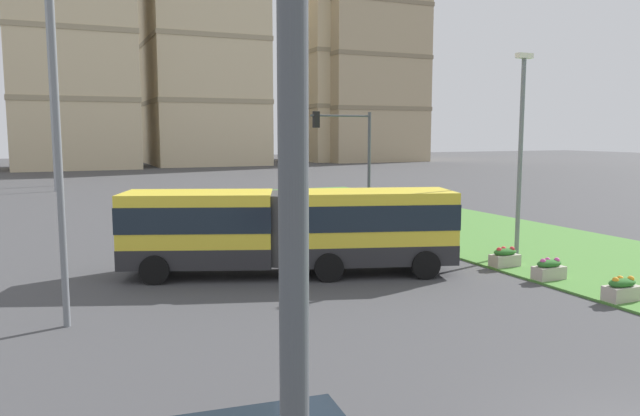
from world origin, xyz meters
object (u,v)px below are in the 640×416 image
Objects in this scene: streetlight_median at (521,146)px; apartment_tower_east at (350,60)px; apartment_tower_eastcentre at (367,35)px; flower_planter_4 at (505,257)px; streetlight_left at (56,118)px; apartment_tower_centre at (201,15)px; apartment_tower_westcentre at (71,37)px; articulated_bus at (290,229)px; traffic_light_near_left at (459,257)px; flower_planter_2 at (622,289)px; flower_planter_3 at (549,269)px; traffic_light_far_right at (351,151)px.

streetlight_median is 92.18m from apartment_tower_east.
flower_planter_4 is at bearing -114.63° from apartment_tower_eastcentre.
streetlight_left is 0.21× the size of apartment_tower_centre.
streetlight_left is 79.42m from apartment_tower_westcentre.
articulated_bus is 0.27× the size of apartment_tower_eastcentre.
apartment_tower_centre is at bearing 84.80° from flower_planter_4.
apartment_tower_east is (28.75, 4.47, -5.15)m from apartment_tower_centre.
flower_planter_4 is at bearing 48.41° from traffic_light_near_left.
apartment_tower_eastcentre is at bearing -79.58° from apartment_tower_east.
flower_planter_2 is 85.39m from apartment_tower_westcentre.
flower_planter_2 is 0.11× the size of streetlight_left.
flower_planter_2 is 0.03× the size of apartment_tower_westcentre.
flower_planter_4 is at bearing 90.00° from flower_planter_3.
articulated_bus is 10.85× the size of flower_planter_3.
flower_planter_4 is (0.00, 2.23, 0.00)m from flower_planter_3.
apartment_tower_east reaches higher than streetlight_left.
flower_planter_3 is at bearing -30.74° from articulated_bus.
traffic_light_near_left is at bearing -102.09° from apartment_tower_centre.
apartment_tower_eastcentre is (38.53, 70.81, 18.17)m from traffic_light_far_right.
apartment_tower_westcentre is at bearing -169.99° from apartment_tower_east.
flower_planter_3 is 5.88m from streetlight_median.
flower_planter_2 is 99.68m from apartment_tower_east.
apartment_tower_westcentre is 0.99× the size of apartment_tower_east.
traffic_light_far_right is 69.64m from apartment_tower_westcentre.
streetlight_left reaches higher than flower_planter_3.
apartment_tower_eastcentre is (35.18, 79.39, 17.80)m from streetlight_median.
streetlight_left is (-7.54, -3.27, 3.79)m from articulated_bus.
apartment_tower_east is (51.44, 86.83, 13.14)m from streetlight_left.
apartment_tower_centre is (7.41, 81.46, 23.31)m from flower_planter_4.
flower_planter_3 is 93.63m from apartment_tower_eastcentre.
streetlight_median is (17.19, 2.41, -0.90)m from streetlight_left.
articulated_bus is 18.32m from traffic_light_near_left.
apartment_tower_eastcentre is at bearing 4.08° from apartment_tower_westcentre.
flower_planter_3 is at bearing -83.28° from traffic_light_far_right.
articulated_bus is at bearing -100.84° from apartment_tower_centre.
flower_planter_3 is 0.02× the size of apartment_tower_eastcentre.
apartment_tower_eastcentre reaches higher than flower_planter_4.
streetlight_left is 0.27× the size of apartment_tower_westcentre.
apartment_tower_westcentre is (-4.50, 75.01, 16.84)m from articulated_bus.
flower_planter_3 is 1.00× the size of flower_planter_4.
flower_planter_3 is 0.11× the size of streetlight_left.
streetlight_left is 17.38m from streetlight_median.
articulated_bus is 9.09m from flower_planter_3.
streetlight_left is at bearing -172.01° from streetlight_median.
flower_planter_2 is 0.17× the size of traffic_light_near_left.
flower_planter_2 is at bearing -105.88° from streetlight_median.
apartment_tower_eastcentre is at bearing -1.07° from apartment_tower_centre.
flower_planter_4 is at bearing -81.81° from traffic_light_far_right.
articulated_bus is 10.27m from traffic_light_far_right.
articulated_bus is 10.85× the size of flower_planter_2.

